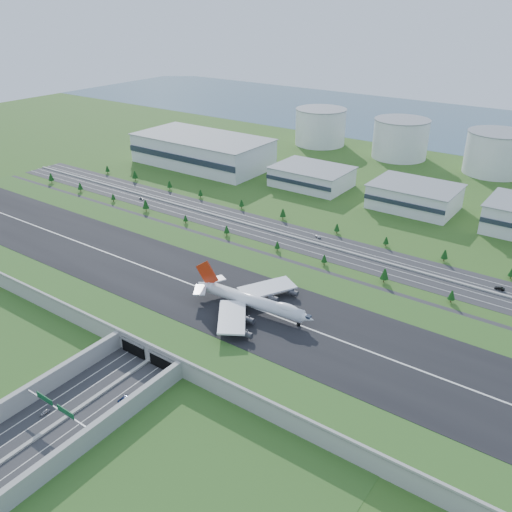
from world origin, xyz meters
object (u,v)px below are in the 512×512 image
Objects in this scene: fuel_tank_a at (320,127)px; car_7 at (318,236)px; boeing_747 at (253,301)px; car_0 at (45,412)px; car_2 at (124,399)px; car_4 at (141,199)px; car_5 at (500,288)px.

car_7 is (114.86, -206.11, -16.69)m from fuel_tank_a.
boeing_747 is 16.08× the size of car_0.
car_2 is at bearing 47.63° from car_0.
car_4 is at bearing -51.40° from car_2.
boeing_747 is (140.20, -312.18, -3.94)m from fuel_tank_a.
boeing_747 is 97.92m from car_0.
boeing_747 reaches higher than car_4.
car_7 is at bearing -60.87° from fuel_tank_a.
fuel_tank_a is at bearing 103.18° from car_0.
fuel_tank_a is at bearing -128.53° from car_7.
car_7 is at bearing 86.83° from car_0.
boeing_747 is 13.22× the size of car_7.
car_4 is 0.81× the size of car_5.
fuel_tank_a is 0.79× the size of boeing_747.
fuel_tank_a is 10.46× the size of car_7.
car_2 reaches higher than car_7.
fuel_tank_a is at bearing -77.17° from car_2.
car_7 is (3.28, 198.84, 0.02)m from car_0.
boeing_747 is at bearing -104.01° from car_2.
car_7 is at bearing -90.99° from car_2.
car_7 is (-25.33, 106.07, -12.75)m from boeing_747.
boeing_747 is 109.80m from car_7.
car_2 is 198.11m from car_5.
car_7 is (-15.32, 176.79, -0.04)m from car_2.
car_4 is at bearing -61.28° from car_7.
car_5 is (226.17, -209.59, -16.55)m from fuel_tank_a.
car_4 is 0.86× the size of car_7.
car_2 reaches higher than car_4.
car_2 is at bearing -130.85° from car_4.
car_4 is at bearing -88.94° from car_5.
fuel_tank_a reaches higher than car_7.
boeing_747 is at bearing 70.63° from car_0.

